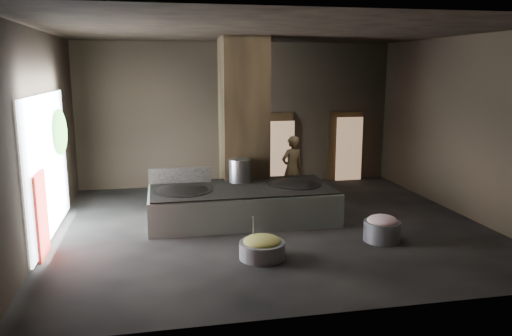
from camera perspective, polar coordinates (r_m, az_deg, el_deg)
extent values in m
cube|color=black|center=(12.08, 1.64, -6.71)|extent=(10.00, 9.00, 0.10)
cube|color=black|center=(11.52, 1.77, 15.61)|extent=(10.00, 9.00, 0.10)
cube|color=black|center=(16.01, -2.04, 6.15)|extent=(10.00, 0.10, 4.50)
cube|color=black|center=(7.28, 9.90, -0.23)|extent=(10.00, 0.10, 4.50)
cube|color=black|center=(11.53, -23.58, 3.21)|extent=(0.10, 9.00, 4.50)
cube|color=black|center=(13.64, 22.90, 4.38)|extent=(0.10, 9.00, 4.50)
cube|color=black|center=(13.36, -1.42, 5.14)|extent=(1.20, 1.20, 4.50)
cube|color=#ACBFAC|center=(12.34, -1.63, -4.17)|extent=(4.54, 2.22, 0.78)
cube|color=black|center=(12.24, -1.64, -2.26)|extent=(4.41, 2.12, 0.03)
ellipsoid|color=black|center=(12.05, -8.42, -2.92)|extent=(1.42, 1.42, 0.39)
cylinder|color=black|center=(12.03, -8.43, -2.59)|extent=(1.45, 1.45, 0.05)
ellipsoid|color=black|center=(12.59, 4.38, -2.20)|extent=(1.32, 1.32, 0.37)
cylinder|color=black|center=(12.58, 4.39, -1.89)|extent=(1.35, 1.35, 0.05)
cylinder|color=#919298|center=(12.71, -1.86, -0.30)|extent=(0.55, 0.55, 0.59)
cube|color=black|center=(12.77, -8.66, -0.83)|extent=(1.57, 0.08, 0.39)
imported|color=olive|center=(14.09, 4.13, -0.04)|extent=(0.78, 0.63, 1.84)
cylinder|color=gray|center=(9.97, 0.71, -9.36)|extent=(1.08, 1.08, 0.33)
ellipsoid|color=olive|center=(9.90, 0.71, -8.37)|extent=(0.74, 0.74, 0.23)
cylinder|color=#919298|center=(9.95, -0.32, -7.06)|extent=(0.11, 0.36, 0.64)
cylinder|color=gray|center=(11.25, 14.19, -7.00)|extent=(0.97, 0.97, 0.44)
ellipsoid|color=#C1737B|center=(11.18, 14.25, -5.87)|extent=(0.66, 0.66, 0.25)
cube|color=black|center=(16.30, 2.22, 2.17)|extent=(1.18, 0.08, 2.38)
cube|color=#8C6647|center=(16.25, 2.97, 1.95)|extent=(0.82, 0.04, 1.95)
cube|color=black|center=(17.02, 10.10, 2.39)|extent=(1.18, 0.08, 2.38)
cube|color=#8C6647|center=(16.90, 10.59, 2.14)|extent=(0.90, 0.04, 2.12)
cube|color=white|center=(11.80, -22.67, 0.25)|extent=(0.04, 4.20, 3.10)
cube|color=maroon|center=(10.71, -23.29, -4.99)|extent=(0.05, 0.90, 1.70)
ellipsoid|color=#194714|center=(12.76, -21.51, 3.84)|extent=(0.28, 1.10, 1.10)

